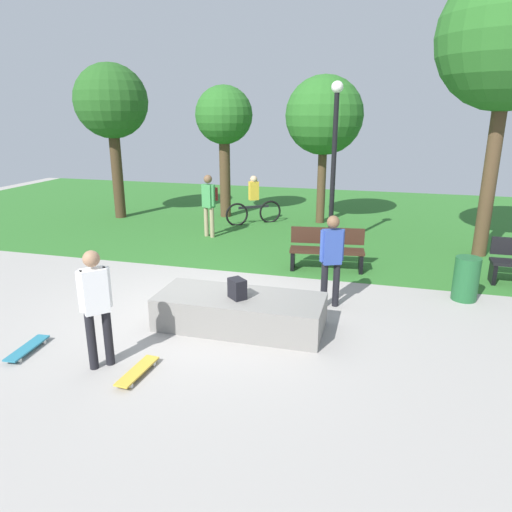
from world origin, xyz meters
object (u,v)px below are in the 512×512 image
at_px(concrete_ledge, 240,312).
at_px(lamp_post, 334,150).
at_px(skateboard_by_ledge, 137,371).
at_px(cyclist_on_bicycle, 254,204).
at_px(skater_performing_trick, 96,301).
at_px(tree_leaning_ash, 324,116).
at_px(tree_young_birch, 510,39).
at_px(tree_tall_oak, 111,103).
at_px(trash_bin, 466,279).
at_px(park_bench_by_oak, 327,248).
at_px(skateboard_spare, 27,348).
at_px(skater_watching, 332,255).
at_px(pedestrian_with_backpack, 209,200).
at_px(backpack_on_ledge, 237,289).
at_px(tree_broad_elm, 224,118).

distance_m(concrete_ledge, lamp_post, 5.49).
distance_m(skateboard_by_ledge, cyclist_on_bicycle, 8.90).
xyz_separation_m(skater_performing_trick, tree_leaning_ash, (1.70, 9.46, 2.24)).
distance_m(tree_young_birch, tree_tall_oak, 10.83).
xyz_separation_m(tree_leaning_ash, trash_bin, (3.44, -5.59, -2.80)).
distance_m(park_bench_by_oak, tree_young_birch, 5.92).
distance_m(concrete_ledge, skateboard_spare, 3.18).
distance_m(skater_watching, trash_bin, 2.62).
bearing_deg(park_bench_by_oak, cyclist_on_bicycle, 125.48).
height_order(concrete_ledge, park_bench_by_oak, park_bench_by_oak).
bearing_deg(tree_leaning_ash, cyclist_on_bicycle, -160.21).
bearing_deg(skateboard_by_ledge, trash_bin, 41.01).
height_order(skateboard_spare, pedestrian_with_backpack, pedestrian_with_backpack).
bearing_deg(pedestrian_with_backpack, backpack_on_ledge, -65.16).
distance_m(trash_bin, pedestrian_with_backpack, 6.91).
xyz_separation_m(backpack_on_ledge, skater_performing_trick, (-1.45, -1.57, 0.27)).
relative_size(skateboard_spare, tree_leaning_ash, 0.19).
bearing_deg(tree_tall_oak, tree_broad_elm, 17.48).
xyz_separation_m(skater_performing_trick, trash_bin, (5.14, 3.87, -0.56)).
bearing_deg(backpack_on_ledge, concrete_ledge, -55.11).
bearing_deg(cyclist_on_bicycle, tree_leaning_ash, 19.79).
xyz_separation_m(park_bench_by_oak, tree_leaning_ash, (-0.76, 4.52, 2.72)).
relative_size(tree_broad_elm, tree_leaning_ash, 0.95).
bearing_deg(tree_young_birch, skater_watching, -127.52).
bearing_deg(tree_broad_elm, skateboard_spare, -88.90).
xyz_separation_m(concrete_ledge, trash_bin, (3.67, 2.20, 0.14)).
distance_m(tree_young_birch, tree_leaning_ash, 5.14).
relative_size(backpack_on_ledge, park_bench_by_oak, 0.19).
bearing_deg(park_bench_by_oak, lamp_post, 94.03).
relative_size(tree_tall_oak, pedestrian_with_backpack, 2.78).
bearing_deg(skateboard_spare, lamp_post, 61.21).
bearing_deg(skateboard_by_ledge, tree_leaning_ash, 83.36).
xyz_separation_m(backpack_on_ledge, tree_young_birch, (4.45, 5.42, 4.13)).
xyz_separation_m(tree_young_birch, lamp_post, (-3.57, -0.37, -2.37)).
xyz_separation_m(skateboard_by_ledge, pedestrian_with_backpack, (-1.61, 7.02, 0.97)).
xyz_separation_m(skater_performing_trick, tree_broad_elm, (-1.45, 9.55, 2.18)).
distance_m(skater_performing_trick, park_bench_by_oak, 5.54).
distance_m(concrete_ledge, skateboard_by_ledge, 1.97).
height_order(tree_young_birch, trash_bin, tree_young_birch).
bearing_deg(concrete_ledge, backpack_on_ledge, -97.49).
distance_m(skateboard_by_ledge, tree_tall_oak, 10.71).
xyz_separation_m(lamp_post, cyclist_on_bicycle, (-2.60, 2.14, -1.83)).
distance_m(tree_leaning_ash, cyclist_on_bicycle, 3.31).
bearing_deg(concrete_ledge, skater_performing_trick, -131.41).
xyz_separation_m(park_bench_by_oak, tree_young_birch, (3.45, 2.05, 4.35)).
distance_m(skater_watching, skateboard_by_ledge, 3.81).
distance_m(backpack_on_ledge, lamp_post, 5.42).
bearing_deg(backpack_on_ledge, skater_watching, -92.19).
relative_size(skater_performing_trick, tree_leaning_ash, 0.38).
relative_size(skateboard_by_ledge, lamp_post, 0.20).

